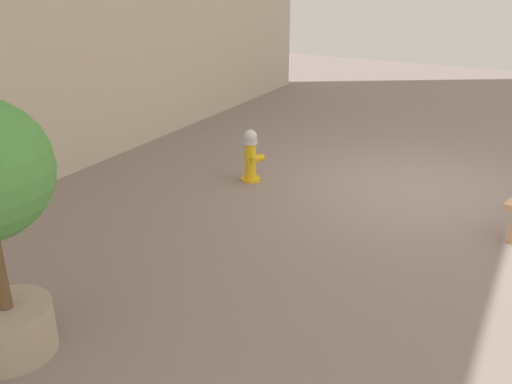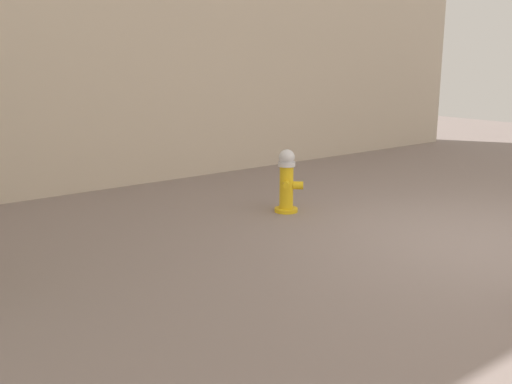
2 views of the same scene
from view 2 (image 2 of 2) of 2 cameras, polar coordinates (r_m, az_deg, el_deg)
name	(u,v)px [view 2 (image 2 of 2)]	position (r m, az deg, el deg)	size (l,w,h in m)	color
ground_plane	(483,243)	(6.91, 21.39, -4.65)	(23.40, 23.40, 0.00)	gray
fire_hydrant	(287,181)	(7.62, 3.05, 1.09)	(0.36, 0.36, 0.84)	gold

